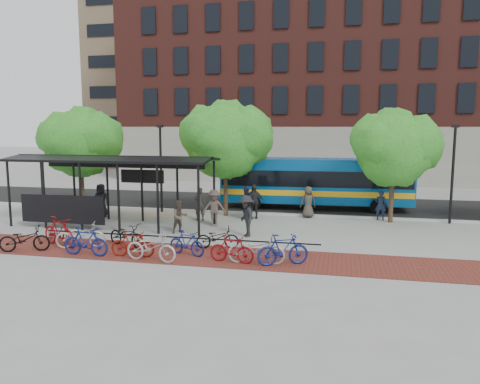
% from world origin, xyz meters
% --- Properties ---
extents(ground, '(160.00, 160.00, 0.00)m').
position_xyz_m(ground, '(0.00, 0.00, 0.00)').
color(ground, '#9E9E99').
rests_on(ground, ground).
extents(asphalt_street, '(160.00, 8.00, 0.01)m').
position_xyz_m(asphalt_street, '(0.00, 8.00, 0.01)').
color(asphalt_street, black).
rests_on(asphalt_street, ground).
extents(curb, '(160.00, 0.25, 0.12)m').
position_xyz_m(curb, '(0.00, 4.00, 0.06)').
color(curb, '#B7B7B2').
rests_on(curb, ground).
extents(brick_strip, '(24.00, 3.00, 0.01)m').
position_xyz_m(brick_strip, '(-2.00, -5.00, 0.00)').
color(brick_strip, maroon).
rests_on(brick_strip, ground).
extents(bike_rack_rail, '(12.00, 0.05, 0.95)m').
position_xyz_m(bike_rack_rail, '(-3.30, -4.10, 0.00)').
color(bike_rack_rail, black).
rests_on(bike_rack_rail, ground).
extents(building_brick, '(55.00, 14.00, 20.00)m').
position_xyz_m(building_brick, '(10.00, 26.00, 10.00)').
color(building_brick, maroon).
rests_on(building_brick, ground).
extents(building_tower, '(22.00, 22.00, 30.00)m').
position_xyz_m(building_tower, '(-16.00, 40.00, 15.00)').
color(building_tower, '#7A664C').
rests_on(building_tower, ground).
extents(bus_shelter, '(10.60, 3.07, 3.60)m').
position_xyz_m(bus_shelter, '(-8.13, -0.48, 3.00)').
color(bus_shelter, black).
rests_on(bus_shelter, ground).
extents(tree_a, '(4.90, 4.00, 6.18)m').
position_xyz_m(tree_a, '(-11.91, 3.35, 4.24)').
color(tree_a, '#382619').
rests_on(tree_a, ground).
extents(tree_b, '(5.15, 4.20, 6.47)m').
position_xyz_m(tree_b, '(-2.90, 3.35, 4.46)').
color(tree_b, '#382619').
rests_on(tree_b, ground).
extents(tree_c, '(4.66, 3.80, 5.92)m').
position_xyz_m(tree_c, '(6.09, 3.35, 4.05)').
color(tree_c, '#382619').
rests_on(tree_c, ground).
extents(lamp_post_left, '(0.35, 0.20, 5.12)m').
position_xyz_m(lamp_post_left, '(-7.00, 3.60, 2.75)').
color(lamp_post_left, black).
rests_on(lamp_post_left, ground).
extents(lamp_post_right, '(0.35, 0.20, 5.12)m').
position_xyz_m(lamp_post_right, '(9.00, 3.60, 2.75)').
color(lamp_post_right, black).
rests_on(lamp_post_right, ground).
extents(bus, '(11.53, 3.05, 3.09)m').
position_xyz_m(bus, '(1.83, 6.69, 1.77)').
color(bus, '#074F90').
rests_on(bus, ground).
extents(bike_0, '(2.09, 1.36, 1.04)m').
position_xyz_m(bike_0, '(-9.10, -5.98, 0.52)').
color(bike_0, black).
rests_on(bike_0, ground).
extents(bike_1, '(2.15, 1.38, 1.25)m').
position_xyz_m(bike_1, '(-8.23, -4.91, 0.63)').
color(bike_1, maroon).
rests_on(bike_1, ground).
extents(bike_2, '(2.14, 1.39, 1.06)m').
position_xyz_m(bike_2, '(-7.19, -4.96, 0.53)').
color(bike_2, '#B6B6B9').
rests_on(bike_2, ground).
extents(bike_3, '(1.93, 0.59, 1.15)m').
position_xyz_m(bike_3, '(-6.33, -6.02, 0.57)').
color(bike_3, navy).
rests_on(bike_3, ground).
extents(bike_4, '(2.02, 1.30, 1.00)m').
position_xyz_m(bike_4, '(-5.42, -4.35, 0.50)').
color(bike_4, black).
rests_on(bike_4, ground).
extents(bike_5, '(1.77, 0.65, 1.04)m').
position_xyz_m(bike_5, '(-4.45, -5.80, 0.52)').
color(bike_5, maroon).
rests_on(bike_5, ground).
extents(bike_6, '(2.15, 0.99, 1.09)m').
position_xyz_m(bike_6, '(-3.52, -6.19, 0.55)').
color(bike_6, '#B8B8BB').
rests_on(bike_6, ground).
extents(bike_7, '(1.73, 0.97, 1.00)m').
position_xyz_m(bike_7, '(-2.48, -5.12, 0.50)').
color(bike_7, navy).
rests_on(bike_7, ground).
extents(bike_8, '(1.87, 1.04, 0.93)m').
position_xyz_m(bike_8, '(-1.57, -3.86, 0.46)').
color(bike_8, black).
rests_on(bike_8, ground).
extents(bike_9, '(1.77, 0.70, 1.04)m').
position_xyz_m(bike_9, '(-0.52, -5.73, 0.52)').
color(bike_9, maroon).
rests_on(bike_9, ground).
extents(bike_10, '(2.17, 0.86, 1.12)m').
position_xyz_m(bike_10, '(0.40, -5.67, 0.56)').
color(bike_10, '#A0A0A2').
rests_on(bike_10, ground).
extents(bike_11, '(2.00, 1.32, 1.17)m').
position_xyz_m(bike_11, '(1.38, -5.65, 0.59)').
color(bike_11, navy).
rests_on(bike_11, ground).
extents(pedestrian_0, '(0.98, 0.69, 1.87)m').
position_xyz_m(pedestrian_0, '(-9.73, 1.42, 0.93)').
color(pedestrian_0, black).
rests_on(pedestrian_0, ground).
extents(pedestrian_1, '(0.67, 0.45, 1.80)m').
position_xyz_m(pedestrian_1, '(-4.03, 1.66, 0.90)').
color(pedestrian_1, '#37302C').
rests_on(pedestrian_1, ground).
extents(pedestrian_2, '(1.11, 1.01, 1.85)m').
position_xyz_m(pedestrian_2, '(-1.69, 2.51, 0.92)').
color(pedestrian_2, navy).
rests_on(pedestrian_2, ground).
extents(pedestrian_3, '(1.37, 1.03, 1.87)m').
position_xyz_m(pedestrian_3, '(-2.87, 0.38, 0.94)').
color(pedestrian_3, '#50433B').
rests_on(pedestrian_3, ground).
extents(pedestrian_4, '(1.16, 0.62, 1.89)m').
position_xyz_m(pedestrian_4, '(-1.29, 2.83, 0.95)').
color(pedestrian_4, '#2A2A2A').
rests_on(pedestrian_4, ground).
extents(pedestrian_6, '(0.98, 0.79, 1.75)m').
position_xyz_m(pedestrian_6, '(1.63, 3.69, 0.88)').
color(pedestrian_6, '#403A33').
rests_on(pedestrian_6, ground).
extents(pedestrian_7, '(0.60, 0.39, 1.63)m').
position_xyz_m(pedestrian_7, '(5.51, 3.80, 0.82)').
color(pedestrian_7, '#1A243D').
rests_on(pedestrian_7, ground).
extents(pedestrian_8, '(0.97, 0.96, 1.58)m').
position_xyz_m(pedestrian_8, '(-4.05, -1.50, 0.79)').
color(pedestrian_8, '#50453B').
rests_on(pedestrian_8, ground).
extents(pedestrian_9, '(1.21, 1.42, 1.90)m').
position_xyz_m(pedestrian_9, '(-0.82, -1.50, 0.95)').
color(pedestrian_9, black).
rests_on(pedestrian_9, ground).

